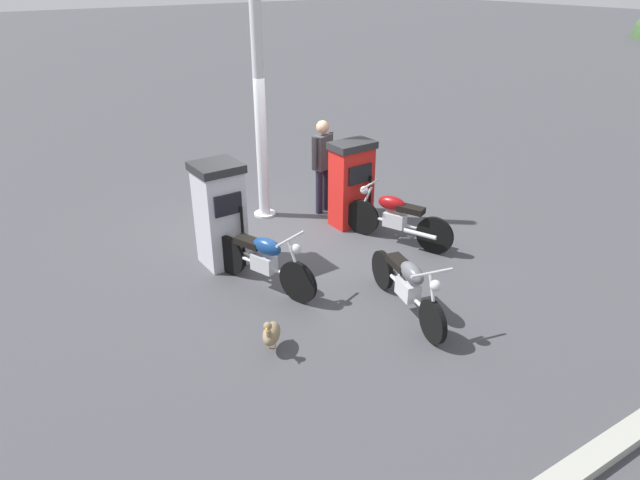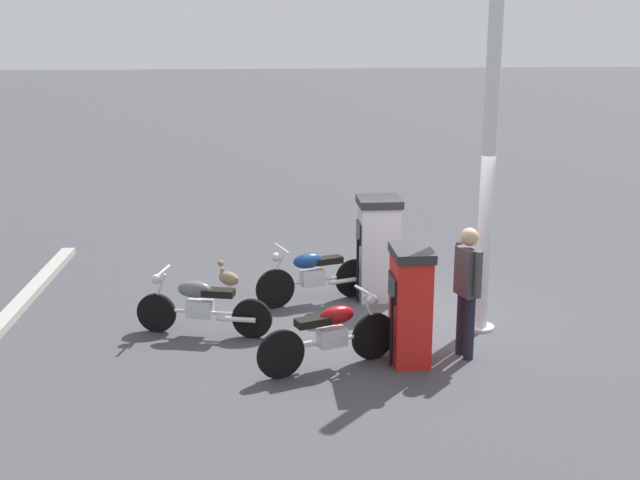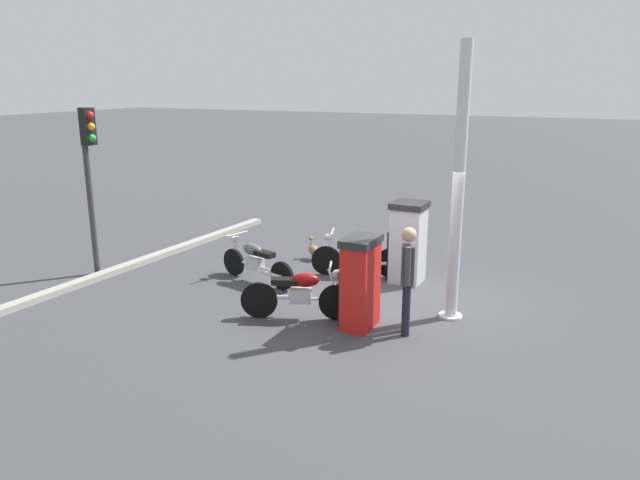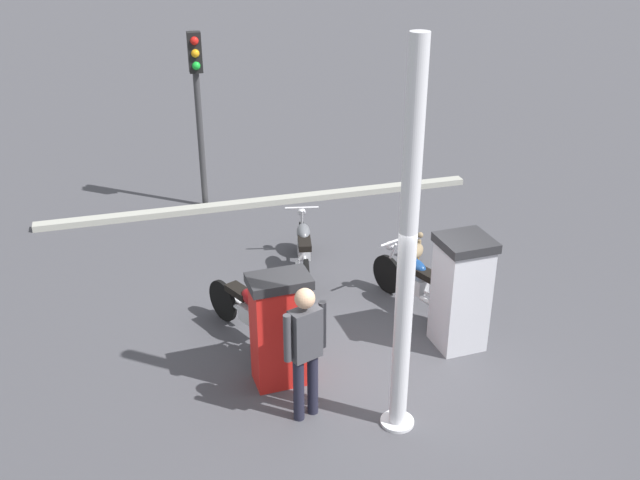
{
  "view_description": "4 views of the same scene",
  "coord_description": "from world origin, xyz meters",
  "px_view_note": "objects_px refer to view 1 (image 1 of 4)",
  "views": [
    {
      "loc": [
        7.36,
        -4.52,
        4.2
      ],
      "look_at": [
        1.8,
        -0.58,
        0.85
      ],
      "focal_mm": 31.49,
      "sensor_mm": 36.0,
      "label": 1
    },
    {
      "loc": [
        2.27,
        11.29,
        4.35
      ],
      "look_at": [
        1.16,
        -0.42,
        1.2
      ],
      "focal_mm": 47.39,
      "sensor_mm": 36.0,
      "label": 2
    },
    {
      "loc": [
        -3.18,
        9.71,
        3.91
      ],
      "look_at": [
        1.6,
        -0.23,
        0.94
      ],
      "focal_mm": 33.4,
      "sensor_mm": 36.0,
      "label": 3
    },
    {
      "loc": [
        -7.17,
        3.29,
        5.71
      ],
      "look_at": [
        1.5,
        0.27,
        1.23
      ],
      "focal_mm": 40.71,
      "sensor_mm": 36.0,
      "label": 4
    }
  ],
  "objects_px": {
    "fuel_pump_far": "(352,183)",
    "motorcycle_near_pump": "(263,259)",
    "fuel_pump_near": "(220,214)",
    "wandering_duck": "(271,333)",
    "motorcycle_far_pump": "(396,217)",
    "attendant_person": "(323,160)",
    "motorcycle_extra": "(408,285)",
    "canopy_support_pole": "(259,97)"
  },
  "relations": [
    {
      "from": "fuel_pump_near",
      "to": "wandering_duck",
      "type": "bearing_deg",
      "value": -12.84
    },
    {
      "from": "wandering_duck",
      "to": "canopy_support_pole",
      "type": "height_order",
      "value": "canopy_support_pole"
    },
    {
      "from": "motorcycle_near_pump",
      "to": "attendant_person",
      "type": "xyz_separation_m",
      "value": [
        -1.79,
        2.31,
        0.54
      ]
    },
    {
      "from": "fuel_pump_near",
      "to": "canopy_support_pole",
      "type": "xyz_separation_m",
      "value": [
        -1.25,
        1.47,
        1.36
      ]
    },
    {
      "from": "attendant_person",
      "to": "canopy_support_pole",
      "type": "xyz_separation_m",
      "value": [
        -0.49,
        -0.97,
        1.18
      ]
    },
    {
      "from": "fuel_pump_far",
      "to": "canopy_support_pole",
      "type": "height_order",
      "value": "canopy_support_pole"
    },
    {
      "from": "fuel_pump_near",
      "to": "canopy_support_pole",
      "type": "bearing_deg",
      "value": 130.37
    },
    {
      "from": "fuel_pump_near",
      "to": "fuel_pump_far",
      "type": "distance_m",
      "value": 2.52
    },
    {
      "from": "motorcycle_extra",
      "to": "canopy_support_pole",
      "type": "distance_m",
      "value": 4.33
    },
    {
      "from": "motorcycle_far_pump",
      "to": "motorcycle_extra",
      "type": "relative_size",
      "value": 0.96
    },
    {
      "from": "fuel_pump_near",
      "to": "motorcycle_extra",
      "type": "distance_m",
      "value": 3.04
    },
    {
      "from": "motorcycle_near_pump",
      "to": "canopy_support_pole",
      "type": "height_order",
      "value": "canopy_support_pole"
    },
    {
      "from": "fuel_pump_near",
      "to": "canopy_support_pole",
      "type": "distance_m",
      "value": 2.36
    },
    {
      "from": "canopy_support_pole",
      "to": "motorcycle_near_pump",
      "type": "bearing_deg",
      "value": -30.43
    },
    {
      "from": "fuel_pump_far",
      "to": "motorcycle_extra",
      "type": "relative_size",
      "value": 0.8
    },
    {
      "from": "wandering_duck",
      "to": "canopy_support_pole",
      "type": "xyz_separation_m",
      "value": [
        -3.6,
        2.01,
        1.95
      ]
    },
    {
      "from": "attendant_person",
      "to": "motorcycle_far_pump",
      "type": "bearing_deg",
      "value": 6.57
    },
    {
      "from": "fuel_pump_far",
      "to": "motorcycle_extra",
      "type": "height_order",
      "value": "fuel_pump_far"
    },
    {
      "from": "motorcycle_far_pump",
      "to": "canopy_support_pole",
      "type": "bearing_deg",
      "value": -152.66
    },
    {
      "from": "motorcycle_near_pump",
      "to": "wandering_duck",
      "type": "distance_m",
      "value": 1.5
    },
    {
      "from": "fuel_pump_near",
      "to": "wandering_duck",
      "type": "height_order",
      "value": "fuel_pump_near"
    },
    {
      "from": "motorcycle_near_pump",
      "to": "motorcycle_extra",
      "type": "bearing_deg",
      "value": 35.83
    },
    {
      "from": "attendant_person",
      "to": "fuel_pump_near",
      "type": "bearing_deg",
      "value": -72.77
    },
    {
      "from": "fuel_pump_near",
      "to": "motorcycle_near_pump",
      "type": "height_order",
      "value": "fuel_pump_near"
    },
    {
      "from": "fuel_pump_far",
      "to": "wandering_duck",
      "type": "relative_size",
      "value": 3.04
    },
    {
      "from": "fuel_pump_far",
      "to": "motorcycle_near_pump",
      "type": "bearing_deg",
      "value": -66.69
    },
    {
      "from": "motorcycle_far_pump",
      "to": "motorcycle_extra",
      "type": "distance_m",
      "value": 2.13
    },
    {
      "from": "motorcycle_near_pump",
      "to": "wandering_duck",
      "type": "bearing_deg",
      "value": -26.74
    },
    {
      "from": "motorcycle_extra",
      "to": "wandering_duck",
      "type": "relative_size",
      "value": 3.81
    },
    {
      "from": "fuel_pump_far",
      "to": "attendant_person",
      "type": "height_order",
      "value": "attendant_person"
    },
    {
      "from": "fuel_pump_far",
      "to": "fuel_pump_near",
      "type": "bearing_deg",
      "value": -90.0
    },
    {
      "from": "motorcycle_near_pump",
      "to": "attendant_person",
      "type": "bearing_deg",
      "value": 127.72
    },
    {
      "from": "canopy_support_pole",
      "to": "fuel_pump_near",
      "type": "bearing_deg",
      "value": -49.63
    },
    {
      "from": "fuel_pump_far",
      "to": "motorcycle_far_pump",
      "type": "relative_size",
      "value": 0.83
    },
    {
      "from": "motorcycle_extra",
      "to": "attendant_person",
      "type": "height_order",
      "value": "attendant_person"
    },
    {
      "from": "fuel_pump_far",
      "to": "motorcycle_near_pump",
      "type": "xyz_separation_m",
      "value": [
        1.03,
        -2.39,
        -0.31
      ]
    },
    {
      "from": "fuel_pump_near",
      "to": "motorcycle_extra",
      "type": "height_order",
      "value": "fuel_pump_near"
    },
    {
      "from": "wandering_duck",
      "to": "canopy_support_pole",
      "type": "relative_size",
      "value": 0.11
    },
    {
      "from": "fuel_pump_far",
      "to": "wandering_duck",
      "type": "height_order",
      "value": "fuel_pump_far"
    },
    {
      "from": "motorcycle_near_pump",
      "to": "motorcycle_far_pump",
      "type": "distance_m",
      "value": 2.52
    },
    {
      "from": "motorcycle_far_pump",
      "to": "motorcycle_extra",
      "type": "height_order",
      "value": "motorcycle_far_pump"
    },
    {
      "from": "motorcycle_far_pump",
      "to": "attendant_person",
      "type": "height_order",
      "value": "attendant_person"
    }
  ]
}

